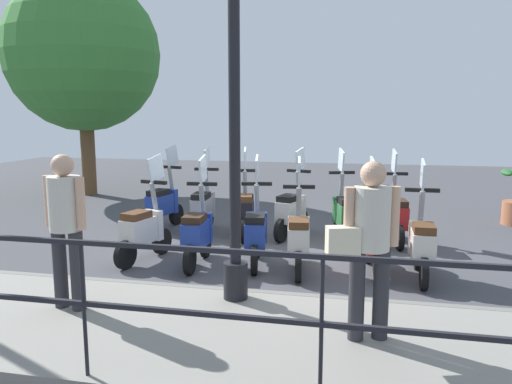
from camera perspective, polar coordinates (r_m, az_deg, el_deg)
name	(u,v)px	position (r m, az deg, el deg)	size (l,w,h in m)	color
ground_plane	(285,252)	(7.80, 3.31, -6.89)	(28.00, 28.00, 0.00)	#424247
promenade_walkway	(234,336)	(4.87, -2.55, -16.09)	(2.20, 20.00, 0.15)	gray
fence_railing	(196,289)	(3.62, -6.88, -10.93)	(0.04, 16.03, 1.07)	black
lamp_post_near	(235,138)	(5.18, -2.46, 6.20)	(0.26, 0.90, 3.95)	black
pedestrian_with_bag	(369,237)	(4.43, 12.76, -5.09)	(0.43, 0.62, 1.59)	#28282D
pedestrian_distant	(66,220)	(5.36, -20.93, -2.99)	(0.37, 0.49, 1.59)	#28282D
tree_large	(83,55)	(13.78, -19.17, 14.61)	(3.88, 3.88, 5.54)	brown
scooter_near_0	(422,243)	(6.80, 18.42, -5.54)	(1.23, 0.44, 1.54)	black
scooter_near_1	(374,237)	(6.92, 13.32, -5.06)	(1.23, 0.46, 1.54)	black
scooter_near_2	(298,237)	(6.76, 4.87, -5.18)	(1.23, 0.44, 1.54)	black
scooter_near_3	(256,232)	(7.02, -0.02, -4.60)	(1.23, 0.46, 1.54)	black
scooter_near_4	(198,232)	(7.06, -6.69, -4.59)	(1.23, 0.44, 1.54)	black
scooter_near_5	(143,229)	(7.39, -12.74, -4.13)	(1.21, 0.51, 1.54)	black
scooter_far_0	(396,215)	(8.50, 15.69, -2.53)	(1.23, 0.44, 1.54)	black
scooter_far_1	(345,213)	(8.47, 10.09, -2.37)	(1.21, 0.53, 1.54)	black
scooter_far_2	(292,210)	(8.62, 4.09, -2.05)	(1.20, 0.55, 1.54)	black
scooter_far_3	(245,210)	(8.63, -1.31, -2.01)	(1.22, 0.49, 1.54)	black
scooter_far_4	(203,207)	(8.89, -6.05, -1.74)	(1.23, 0.44, 1.54)	black
scooter_far_5	(163,204)	(9.35, -10.55, -1.31)	(1.22, 0.49, 1.54)	black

